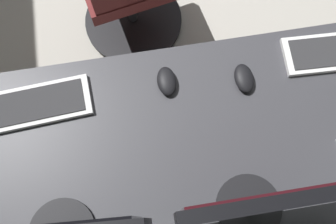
{
  "coord_description": "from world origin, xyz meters",
  "views": [
    {
      "loc": [
        0.34,
        1.8,
        1.84
      ],
      "look_at": [
        0.3,
        1.53,
        0.95
      ],
      "focal_mm": 37.52,
      "sensor_mm": 36.0,
      "label": 1
    }
  ],
  "objects_px": {
    "monitor_secondary": "(269,203)",
    "keyboard_spare": "(27,107)",
    "drawer_pedestal": "(102,183)",
    "mouse_main": "(167,81)",
    "mouse_spare": "(244,78)"
  },
  "relations": [
    {
      "from": "monitor_secondary",
      "to": "mouse_main",
      "type": "distance_m",
      "value": 0.52
    },
    {
      "from": "monitor_secondary",
      "to": "keyboard_spare",
      "type": "height_order",
      "value": "monitor_secondary"
    },
    {
      "from": "drawer_pedestal",
      "to": "mouse_spare",
      "type": "xyz_separation_m",
      "value": [
        -0.58,
        -0.21,
        0.4
      ]
    },
    {
      "from": "drawer_pedestal",
      "to": "keyboard_spare",
      "type": "bearing_deg",
      "value": -57.21
    },
    {
      "from": "monitor_secondary",
      "to": "keyboard_spare",
      "type": "xyz_separation_m",
      "value": [
        0.65,
        -0.43,
        -0.22
      ]
    },
    {
      "from": "mouse_spare",
      "to": "drawer_pedestal",
      "type": "bearing_deg",
      "value": 20.4
    },
    {
      "from": "drawer_pedestal",
      "to": "monitor_secondary",
      "type": "relative_size",
      "value": 1.51
    },
    {
      "from": "drawer_pedestal",
      "to": "monitor_secondary",
      "type": "bearing_deg",
      "value": 158.76
    },
    {
      "from": "mouse_main",
      "to": "keyboard_spare",
      "type": "bearing_deg",
      "value": 1.42
    },
    {
      "from": "drawer_pedestal",
      "to": "mouse_main",
      "type": "xyz_separation_m",
      "value": [
        -0.32,
        -0.25,
        0.4
      ]
    },
    {
      "from": "monitor_secondary",
      "to": "mouse_spare",
      "type": "height_order",
      "value": "monitor_secondary"
    },
    {
      "from": "drawer_pedestal",
      "to": "keyboard_spare",
      "type": "relative_size",
      "value": 1.63
    },
    {
      "from": "monitor_secondary",
      "to": "keyboard_spare",
      "type": "relative_size",
      "value": 1.08
    },
    {
      "from": "monitor_secondary",
      "to": "mouse_main",
      "type": "relative_size",
      "value": 4.44
    },
    {
      "from": "drawer_pedestal",
      "to": "mouse_main",
      "type": "height_order",
      "value": "mouse_main"
    }
  ]
}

